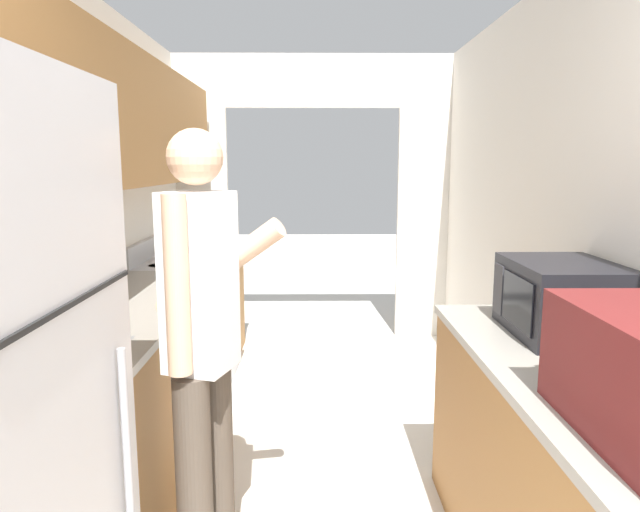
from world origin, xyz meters
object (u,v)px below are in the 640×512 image
Objects in this scene: range_oven at (187,322)px; microwave at (561,298)px; knife at (191,247)px; book_stack at (594,361)px; person at (202,350)px.

range_oven is 2.64m from microwave.
knife is (-1.98, 2.41, -0.14)m from microwave.
book_stack is at bearing -21.21° from knife.
person is at bearing 172.12° from book_stack.
person is 5.28× the size of knife.
knife is (-0.60, 2.64, -0.01)m from person.
book_stack is 0.82× the size of knife.
person is at bearing -75.59° from range_oven.
range_oven is 2.09m from person.
range_oven is 3.24× the size of knife.
person is 3.26× the size of microwave.
microwave is (1.38, 0.23, 0.13)m from person.
microwave is (1.89, -1.75, 0.59)m from range_oven.
range_oven is at bearing 32.37° from person.
book_stack is at bearing -98.34° from microwave.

